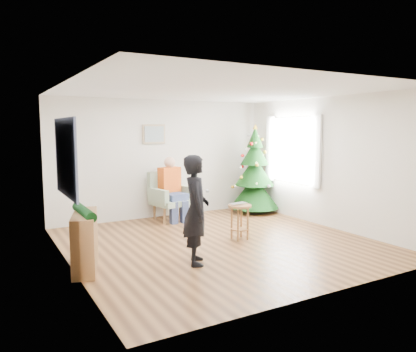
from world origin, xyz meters
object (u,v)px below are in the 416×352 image
armchair (171,202)px  console (85,241)px  standing_man (196,210)px  christmas_tree (255,173)px  stool (240,222)px

armchair → console: size_ratio=1.04×
armchair → standing_man: size_ratio=0.65×
armchair → standing_man: 2.97m
christmas_tree → armchair: 2.15m
console → christmas_tree: bearing=41.6°
christmas_tree → console: 4.88m
console → standing_man: bearing=-4.1°
christmas_tree → standing_man: size_ratio=1.30×
stool → standing_man: (-1.28, -0.77, 0.48)m
stool → console: 2.76m
stool → console: (-2.75, -0.21, 0.08)m
console → armchair: bearing=60.7°
christmas_tree → armchair: (-2.07, 0.22, -0.55)m
stool → christmas_tree: bearing=47.9°
standing_man → stool: bearing=-36.3°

